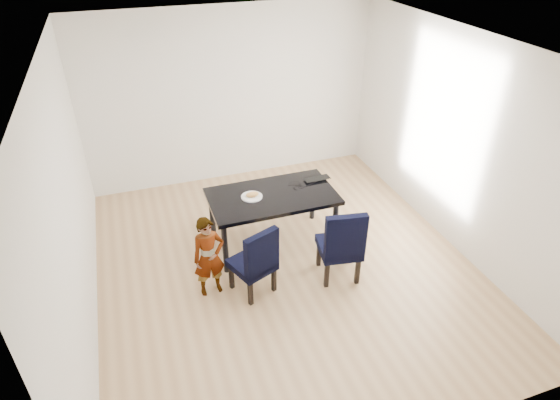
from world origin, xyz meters
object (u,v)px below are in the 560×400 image
object	(u,v)px
dining_table	(272,219)
chair_right	(339,241)
chair_left	(252,259)
plate	(252,197)
child	(209,257)
laptop	(316,177)

from	to	relation	value
dining_table	chair_right	world-z (taller)	chair_right
chair_left	plate	size ratio (longest dim) A/B	3.38
chair_right	child	xyz separation A→B (m)	(-1.51, 0.21, 0.01)
plate	laptop	xyz separation A→B (m)	(0.94, 0.19, 0.01)
chair_right	plate	xyz separation A→B (m)	(-0.81, 0.89, 0.26)
chair_left	chair_right	size ratio (longest dim) A/B	0.92
plate	chair_left	bearing A→B (deg)	-106.79
chair_right	child	size ratio (longest dim) A/B	0.98
dining_table	chair_left	xyz separation A→B (m)	(-0.50, -0.78, 0.08)
child	plate	distance (m)	1.01
dining_table	chair_left	distance (m)	0.93
laptop	dining_table	bearing A→B (deg)	16.33
dining_table	laptop	distance (m)	0.81
plate	laptop	distance (m)	0.96
chair_right	chair_left	bearing A→B (deg)	-174.64
chair_right	child	distance (m)	1.53
chair_right	laptop	distance (m)	1.11
dining_table	chair_right	size ratio (longest dim) A/B	1.62
dining_table	child	size ratio (longest dim) A/B	1.59
dining_table	child	bearing A→B (deg)	-146.02
dining_table	chair_right	distance (m)	1.02
child	laptop	world-z (taller)	child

